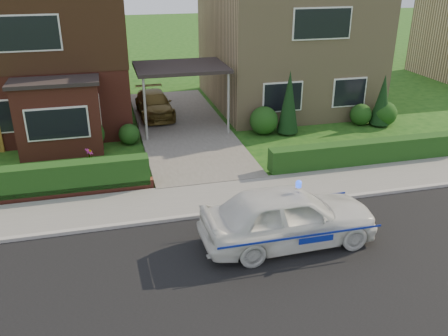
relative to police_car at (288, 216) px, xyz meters
name	(u,v)px	position (x,y,z in m)	size (l,w,h in m)	color
ground	(263,275)	(-1.06, -1.20, -0.78)	(120.00, 120.00, 0.00)	#174512
road	(263,275)	(-1.06, -1.20, -0.78)	(60.00, 6.00, 0.02)	black
kerb	(230,212)	(-1.06, 1.85, -0.72)	(60.00, 0.16, 0.12)	#9E9993
sidewalk	(221,196)	(-1.06, 2.90, -0.73)	(60.00, 2.00, 0.10)	slate
driveway	(183,127)	(-1.06, 9.80, -0.72)	(3.80, 12.00, 0.12)	#666059
house_left	(37,35)	(-6.84, 12.70, 3.03)	(7.50, 9.53, 7.25)	brown
house_right	(286,29)	(4.74, 12.79, 2.89)	(7.50, 8.06, 7.25)	tan
carport_link	(181,68)	(-1.06, 9.75, 1.88)	(3.80, 3.00, 2.77)	black
dwarf_wall	(27,197)	(-6.86, 4.10, -0.60)	(7.70, 0.25, 0.36)	brown
hedge_left	(28,200)	(-6.86, 4.25, -0.78)	(7.50, 0.55, 0.90)	#163811
hedge_right	(367,164)	(4.74, 4.15, -0.78)	(7.50, 0.55, 0.80)	#163811
shrub_left_mid	(87,134)	(-5.06, 8.10, -0.12)	(1.32, 1.32, 1.32)	#163811
shrub_left_near	(129,134)	(-3.46, 8.40, -0.36)	(0.84, 0.84, 0.84)	#163811
shrub_right_near	(264,121)	(2.14, 8.20, -0.18)	(1.20, 1.20, 1.20)	#163811
shrub_right_mid	(361,115)	(6.74, 8.30, -0.30)	(0.96, 0.96, 0.96)	#163811
shrub_right_far	(385,114)	(7.74, 8.00, -0.24)	(1.08, 1.08, 1.08)	#163811
conifer_a	(289,104)	(3.14, 8.00, 0.52)	(0.90, 0.90, 2.60)	black
conifer_b	(382,102)	(7.54, 8.00, 0.32)	(0.90, 0.90, 2.20)	black
police_car	(288,216)	(0.00, 0.00, 0.00)	(4.19, 4.59, 1.72)	silver
driveway_car	(154,104)	(-2.06, 11.67, -0.12)	(1.51, 3.72, 1.08)	brown
potted_plant_a	(113,173)	(-4.22, 4.80, -0.39)	(0.41, 0.27, 0.77)	gray
potted_plant_b	(85,176)	(-5.14, 4.80, -0.41)	(0.33, 0.40, 0.73)	gray
potted_plant_c	(90,158)	(-4.99, 6.40, -0.44)	(0.38, 0.38, 0.67)	gray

